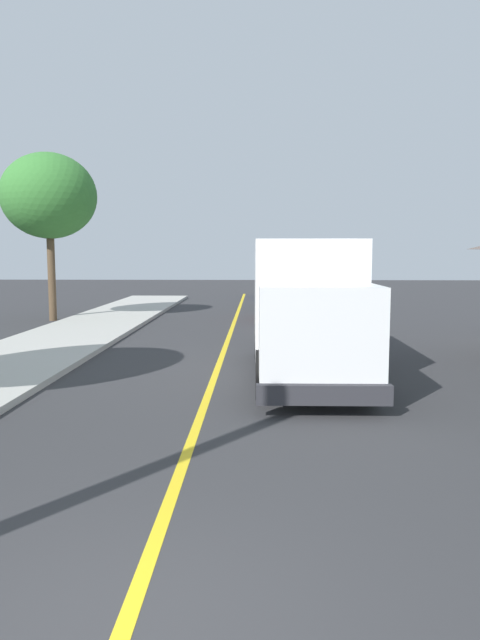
{
  "coord_description": "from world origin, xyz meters",
  "views": [
    {
      "loc": [
        1.04,
        -4.2,
        2.9
      ],
      "look_at": [
        0.61,
        9.06,
        1.4
      ],
      "focal_mm": 33.26,
      "sensor_mm": 36.0,
      "label": 1
    }
  ],
  "objects_px": {
    "parked_car_mid": "(288,301)",
    "parked_car_furthest": "(275,285)",
    "parked_car_far": "(285,293)",
    "street_tree_down_block": "(49,196)",
    "box_truck": "(306,301)",
    "parked_car_near": "(293,314)"
  },
  "relations": [
    {
      "from": "parked_car_near",
      "to": "parked_car_furthest",
      "type": "height_order",
      "value": "same"
    },
    {
      "from": "parked_car_mid",
      "to": "parked_car_furthest",
      "type": "distance_m",
      "value": 12.86
    },
    {
      "from": "parked_car_near",
      "to": "parked_car_furthest",
      "type": "bearing_deg",
      "value": 90.52
    },
    {
      "from": "parked_car_furthest",
      "to": "street_tree_down_block",
      "type": "xyz_separation_m",
      "value": [
        -9.92,
        -13.73,
        4.49
      ]
    },
    {
      "from": "parked_car_near",
      "to": "parked_car_far",
      "type": "distance_m",
      "value": 11.35
    },
    {
      "from": "box_truck",
      "to": "street_tree_down_block",
      "type": "relative_size",
      "value": 1.01
    },
    {
      "from": "parked_car_far",
      "to": "street_tree_down_block",
      "type": "bearing_deg",
      "value": -146.96
    },
    {
      "from": "parked_car_mid",
      "to": "parked_car_furthest",
      "type": "bearing_deg",
      "value": 91.17
    },
    {
      "from": "box_truck",
      "to": "street_tree_down_block",
      "type": "distance_m",
      "value": 15.31
    },
    {
      "from": "parked_car_furthest",
      "to": "street_tree_down_block",
      "type": "distance_m",
      "value": 17.52
    },
    {
      "from": "parked_car_near",
      "to": "street_tree_down_block",
      "type": "distance_m",
      "value": 11.99
    },
    {
      "from": "parked_car_near",
      "to": "parked_car_furthest",
      "type": "distance_m",
      "value": 18.4
    },
    {
      "from": "parked_car_mid",
      "to": "parked_car_near",
      "type": "bearing_deg",
      "value": -90.99
    },
    {
      "from": "box_truck",
      "to": "parked_car_near",
      "type": "bearing_deg",
      "value": 89.25
    },
    {
      "from": "parked_car_mid",
      "to": "parked_car_furthest",
      "type": "relative_size",
      "value": 0.99
    },
    {
      "from": "parked_car_mid",
      "to": "parked_car_far",
      "type": "xyz_separation_m",
      "value": [
        0.08,
        5.8,
        0.0
      ]
    },
    {
      "from": "parked_car_furthest",
      "to": "parked_car_far",
      "type": "bearing_deg",
      "value": -87.2
    },
    {
      "from": "parked_car_far",
      "to": "parked_car_mid",
      "type": "bearing_deg",
      "value": -90.81
    },
    {
      "from": "parked_car_far",
      "to": "parked_car_furthest",
      "type": "bearing_deg",
      "value": 92.8
    },
    {
      "from": "parked_car_mid",
      "to": "parked_car_furthest",
      "type": "xyz_separation_m",
      "value": [
        -0.26,
        12.85,
        0.0
      ]
    },
    {
      "from": "box_truck",
      "to": "parked_car_far",
      "type": "xyz_separation_m",
      "value": [
        0.26,
        17.72,
        -0.97
      ]
    },
    {
      "from": "parked_car_near",
      "to": "parked_car_mid",
      "type": "bearing_deg",
      "value": 89.01
    }
  ]
}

